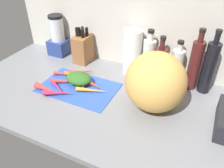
{
  "coord_description": "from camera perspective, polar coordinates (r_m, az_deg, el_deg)",
  "views": [
    {
      "loc": [
        40.66,
        -84.89,
        74.22
      ],
      "look_at": [
        -0.03,
        1.14,
        8.36
      ],
      "focal_mm": 36.18,
      "sensor_mm": 36.0,
      "label": 1
    }
  ],
  "objects": [
    {
      "name": "wall_back",
      "position": [
        1.37,
        6.96,
        15.64
      ],
      "size": [
        170.0,
        3.0,
        60.0
      ],
      "primitive_type": "cube",
      "color": "#BCB7AD",
      "rests_on": "ground_plane"
    },
    {
      "name": "carrot_2",
      "position": [
        1.32,
        -11.97,
        0.76
      ],
      "size": [
        13.59,
        7.09,
        2.64
      ],
      "primitive_type": "cone",
      "rotation": [
        0.0,
        1.57,
        0.35
      ],
      "color": "red",
      "rests_on": "cutting_board"
    },
    {
      "name": "carrot_greens_pile",
      "position": [
        1.29,
        -8.39,
        1.39
      ],
      "size": [
        15.11,
        11.63,
        6.39
      ],
      "primitive_type": "ellipsoid",
      "color": "#2D6023",
      "rests_on": "cutting_board"
    },
    {
      "name": "bottle_4",
      "position": [
        1.28,
        23.31,
        3.9
      ],
      "size": [
        6.67,
        6.67,
        35.2
      ],
      "color": "black",
      "rests_on": "ground_plane"
    },
    {
      "name": "cutting_board",
      "position": [
        1.29,
        -8.45,
        -0.8
      ],
      "size": [
        42.63,
        27.68,
        0.8
      ],
      "primitive_type": "cube",
      "color": "#2D51B7",
      "rests_on": "ground_plane"
    },
    {
      "name": "bottle_1",
      "position": [
        1.33,
        11.99,
        5.16
      ],
      "size": [
        7.2,
        7.2,
        26.82
      ],
      "color": "#471919",
      "rests_on": "ground_plane"
    },
    {
      "name": "carrot_8",
      "position": [
        1.29,
        -8.39,
        0.65
      ],
      "size": [
        15.84,
        12.42,
        3.52
      ],
      "primitive_type": "cone",
      "rotation": [
        0.0,
        1.57,
        -0.6
      ],
      "color": "red",
      "rests_on": "cutting_board"
    },
    {
      "name": "knife_block",
      "position": [
        1.51,
        -7.32,
        9.03
      ],
      "size": [
        9.46,
        13.43,
        23.32
      ],
      "color": "brown",
      "rests_on": "ground_plane"
    },
    {
      "name": "carrot_5",
      "position": [
        1.27,
        -5.14,
        0.11
      ],
      "size": [
        13.13,
        7.55,
        3.39
      ],
      "primitive_type": "cone",
      "rotation": [
        0.0,
        1.57,
        -0.35
      ],
      "color": "red",
      "rests_on": "cutting_board"
    },
    {
      "name": "carrot_3",
      "position": [
        1.36,
        -8.72,
        2.18
      ],
      "size": [
        16.59,
        4.52,
        2.69
      ],
      "primitive_type": "cone",
      "rotation": [
        0.0,
        1.57,
        0.11
      ],
      "color": "orange",
      "rests_on": "cutting_board"
    },
    {
      "name": "carrot_1",
      "position": [
        1.32,
        -8.31,
        1.32
      ],
      "size": [
        11.33,
        9.07,
        2.86
      ],
      "primitive_type": "cone",
      "rotation": [
        0.0,
        1.57,
        0.61
      ],
      "color": "orange",
      "rests_on": "cutting_board"
    },
    {
      "name": "carrot_6",
      "position": [
        1.22,
        -5.11,
        -1.58
      ],
      "size": [
        17.47,
        7.15,
        2.47
      ],
      "primitive_type": "cone",
      "rotation": [
        0.0,
        1.57,
        0.28
      ],
      "color": "orange",
      "rests_on": "cutting_board"
    },
    {
      "name": "winter_squash",
      "position": [
        1.08,
        10.92,
        0.49
      ],
      "size": [
        29.06,
        28.9,
        29.29
      ],
      "primitive_type": "ellipsoid",
      "color": "gold",
      "rests_on": "ground_plane"
    },
    {
      "name": "carrot_4",
      "position": [
        1.39,
        -12.42,
        2.56
      ],
      "size": [
        10.95,
        4.83,
        2.28
      ],
      "primitive_type": "cone",
      "rotation": [
        0.0,
        1.57,
        0.25
      ],
      "color": "red",
      "rests_on": "cutting_board"
    },
    {
      "name": "carrot_9",
      "position": [
        1.29,
        -13.65,
        -0.62
      ],
      "size": [
        15.23,
        9.6,
        2.1
      ],
      "primitive_type": "cone",
      "rotation": [
        0.0,
        1.57,
        -0.5
      ],
      "color": "#B2264C",
      "rests_on": "cutting_board"
    },
    {
      "name": "bottle_2",
      "position": [
        1.33,
        16.05,
        4.64
      ],
      "size": [
        6.73,
        6.73,
        25.26
      ],
      "color": "silver",
      "rests_on": "ground_plane"
    },
    {
      "name": "ground_plane",
      "position": [
        1.21,
        -0.22,
        -4.13
      ],
      "size": [
        170.0,
        80.0,
        3.0
      ],
      "primitive_type": "cube",
      "color": "slate"
    },
    {
      "name": "carrot_0",
      "position": [
        1.38,
        -7.75,
        3.06
      ],
      "size": [
        14.68,
        11.23,
        3.04
      ],
      "primitive_type": "cone",
      "rotation": [
        0.0,
        1.57,
        0.59
      ],
      "color": "red",
      "rests_on": "cutting_board"
    },
    {
      "name": "bottle_0",
      "position": [
        1.34,
        9.19,
        6.62
      ],
      "size": [
        7.1,
        7.1,
        29.13
      ],
      "color": "silver",
      "rests_on": "ground_plane"
    },
    {
      "name": "carrot_7",
      "position": [
        1.23,
        -13.44,
        -2.17
      ],
      "size": [
        15.64,
        9.29,
        3.04
      ],
      "primitive_type": "cone",
      "rotation": [
        0.0,
        1.57,
        0.43
      ],
      "color": "#B2264C",
      "rests_on": "cutting_board"
    },
    {
      "name": "bottle_3",
      "position": [
        1.28,
        20.15,
        4.63
      ],
      "size": [
        6.31,
        6.31,
        34.42
      ],
      "color": "#471919",
      "rests_on": "ground_plane"
    },
    {
      "name": "paper_towel_roll",
      "position": [
        1.36,
        5.17,
        8.02
      ],
      "size": [
        10.85,
        10.85,
        27.29
      ],
      "primitive_type": "cylinder",
      "color": "white",
      "rests_on": "ground_plane"
    },
    {
      "name": "blender_appliance",
      "position": [
        1.63,
        -13.45,
        11.29
      ],
      "size": [
        12.63,
        12.63,
        27.76
      ],
      "color": "navy",
      "rests_on": "ground_plane"
    },
    {
      "name": "carrot_10",
      "position": [
        1.27,
        -16.11,
        -1.27
      ],
      "size": [
        16.54,
        4.62,
        3.46
      ],
      "primitive_type": "cone",
      "rotation": [
        0.0,
        1.57,
        -0.07
      ],
      "color": "red",
      "rests_on": "cutting_board"
    }
  ]
}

